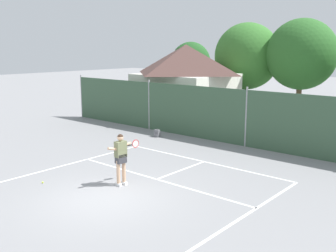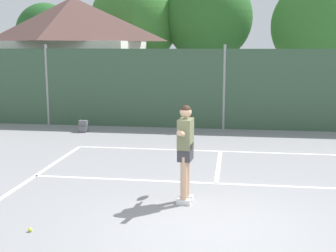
{
  "view_description": "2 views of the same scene",
  "coord_description": "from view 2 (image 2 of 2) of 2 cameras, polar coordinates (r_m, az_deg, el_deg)",
  "views": [
    {
      "loc": [
        9.29,
        -7.74,
        4.79
      ],
      "look_at": [
        -1.61,
        5.01,
        1.42
      ],
      "focal_mm": 41.76,
      "sensor_mm": 36.0,
      "label": 1
    },
    {
      "loc": [
        0.3,
        -6.93,
        2.93
      ],
      "look_at": [
        -1.11,
        2.9,
        1.15
      ],
      "focal_mm": 48.42,
      "sensor_mm": 36.0,
      "label": 2
    }
  ],
  "objects": [
    {
      "name": "backpack_grey",
      "position": [
        15.72,
        -10.62,
        -0.05
      ],
      "size": [
        0.29,
        0.25,
        0.46
      ],
      "color": "slate",
      "rests_on": "ground"
    },
    {
      "name": "tennis_ball",
      "position": [
        7.71,
        -16.96,
        -12.39
      ],
      "size": [
        0.07,
        0.07,
        0.07
      ],
      "primitive_type": "sphere",
      "color": "#CCE033",
      "rests_on": "ground"
    },
    {
      "name": "ground_plane",
      "position": [
        7.53,
        5.38,
        -12.8
      ],
      "size": [
        120.0,
        120.0,
        0.0
      ],
      "primitive_type": "plane",
      "color": "gray"
    },
    {
      "name": "chainlink_fence",
      "position": [
        16.0,
        7.07,
        4.61
      ],
      "size": [
        26.09,
        0.09,
        2.96
      ],
      "color": "#38563D",
      "rests_on": "ground"
    },
    {
      "name": "court_markings",
      "position": [
        8.12,
        5.61,
        -11.01
      ],
      "size": [
        8.3,
        11.1,
        0.01
      ],
      "color": "white",
      "rests_on": "ground"
    },
    {
      "name": "treeline_backdrop",
      "position": [
        24.98,
        9.0,
        12.43
      ],
      "size": [
        25.72,
        4.41,
        6.72
      ],
      "color": "brown",
      "rests_on": "ground"
    },
    {
      "name": "clubhouse_building",
      "position": [
        21.06,
        -11.72,
        9.05
      ],
      "size": [
        6.06,
        5.62,
        5.02
      ],
      "color": "silver",
      "rests_on": "ground"
    },
    {
      "name": "tennis_player",
      "position": [
        8.39,
        2.21,
        -2.38
      ],
      "size": [
        0.3,
        1.44,
        1.85
      ],
      "color": "silver",
      "rests_on": "ground"
    }
  ]
}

